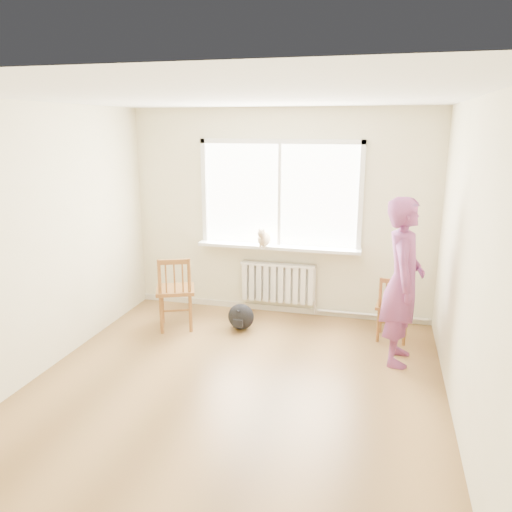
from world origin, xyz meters
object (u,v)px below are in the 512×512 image
Objects in this scene: cat at (264,238)px; backpack at (241,317)px; chair_left at (175,293)px; chair_right at (393,308)px; person at (403,282)px.

cat reaches higher than backpack.
chair_left is at bearing -166.62° from backpack.
backpack is at bearing 170.91° from chair_left.
chair_left is 2.63m from chair_right.
chair_right is 1.84m from cat.
person reaches higher than cat.
cat reaches higher than chair_right.
chair_right is at bearing -11.55° from cat.
chair_left is at bearing -139.57° from cat.
person is 2.06m from backpack.
cat is at bearing -8.73° from chair_right.
chair_left is 2.37× the size of cat.
backpack is (-1.88, 0.41, -0.73)m from person.
person is at bearing -12.18° from backpack.
chair_left is 2.85× the size of backpack.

